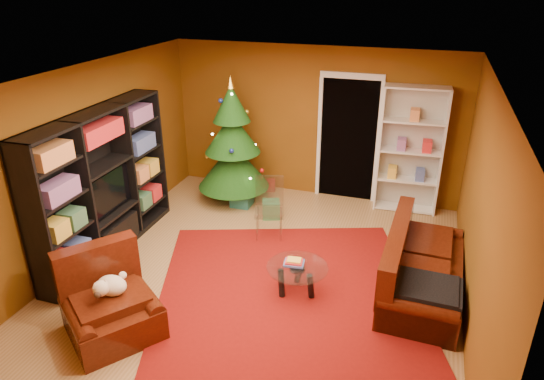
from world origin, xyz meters
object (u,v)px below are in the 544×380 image
(white_bookshelf, at_px, (410,151))
(coffee_table, at_px, (297,279))
(gift_box_teal, at_px, (242,196))
(rug, at_px, (289,303))
(sofa, at_px, (425,263))
(armchair, at_px, (111,304))
(gift_box_green, at_px, (271,209))
(media_unit, at_px, (103,184))
(dog, at_px, (112,285))
(christmas_tree, at_px, (233,142))
(gift_box_red, at_px, (270,185))
(acrylic_chair, at_px, (269,212))

(white_bookshelf, bearing_deg, coffee_table, -114.06)
(gift_box_teal, distance_m, white_bookshelf, 2.88)
(rug, distance_m, sofa, 1.74)
(armchair, bearing_deg, white_bookshelf, 3.27)
(gift_box_green, height_order, white_bookshelf, white_bookshelf)
(rug, height_order, media_unit, media_unit)
(gift_box_teal, xyz_separation_m, dog, (-0.18, -3.38, 0.41))
(christmas_tree, bearing_deg, coffee_table, -52.30)
(media_unit, bearing_deg, gift_box_red, 59.64)
(gift_box_teal, distance_m, coffee_table, 2.63)
(rug, distance_m, media_unit, 3.00)
(dog, distance_m, coffee_table, 2.18)
(gift_box_red, bearing_deg, sofa, -40.13)
(sofa, bearing_deg, acrylic_chair, 74.61)
(armchair, relative_size, dog, 2.49)
(dog, xyz_separation_m, sofa, (3.21, 1.78, -0.16))
(christmas_tree, relative_size, sofa, 1.11)
(gift_box_red, relative_size, coffee_table, 0.26)
(gift_box_green, xyz_separation_m, coffee_table, (0.95, -1.86, 0.06))
(rug, height_order, dog, dog)
(media_unit, relative_size, christmas_tree, 1.22)
(christmas_tree, bearing_deg, acrylic_chair, -46.57)
(gift_box_teal, relative_size, coffee_table, 0.44)
(armchair, bearing_deg, dog, 45.00)
(coffee_table, bearing_deg, gift_box_red, 114.54)
(rug, bearing_deg, acrylic_chair, 116.42)
(media_unit, distance_m, sofa, 4.35)
(christmas_tree, height_order, gift_box_red, christmas_tree)
(white_bookshelf, distance_m, coffee_table, 3.15)
(dog, height_order, coffee_table, dog)
(gift_box_green, xyz_separation_m, white_bookshelf, (2.04, 0.98, 0.90))
(gift_box_teal, bearing_deg, media_unit, -123.26)
(coffee_table, bearing_deg, sofa, 19.16)
(rug, distance_m, dog, 2.06)
(rug, xyz_separation_m, white_bookshelf, (1.13, 3.09, 1.03))
(gift_box_teal, xyz_separation_m, gift_box_red, (0.26, 0.74, -0.07))
(white_bookshelf, distance_m, sofa, 2.43)
(christmas_tree, relative_size, dog, 5.46)
(acrylic_chair, bearing_deg, white_bookshelf, 23.92)
(media_unit, relative_size, dog, 6.64)
(sofa, xyz_separation_m, coffee_table, (-1.48, -0.51, -0.22))
(coffee_table, bearing_deg, christmas_tree, 127.70)
(christmas_tree, relative_size, acrylic_chair, 2.63)
(rug, height_order, sofa, sofa)
(gift_box_red, xyz_separation_m, coffee_table, (1.30, -2.86, 0.10))
(gift_box_red, relative_size, acrylic_chair, 0.23)
(gift_box_green, height_order, dog, dog)
(christmas_tree, bearing_deg, rug, -55.67)
(gift_box_teal, height_order, gift_box_red, gift_box_teal)
(acrylic_chair, bearing_deg, armchair, -127.01)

